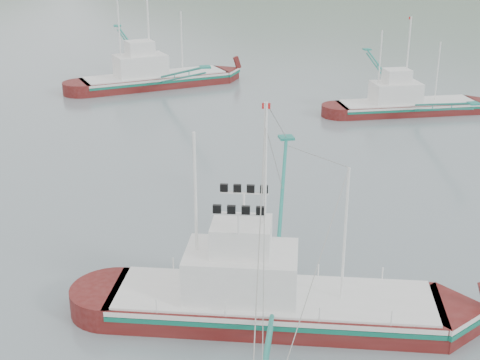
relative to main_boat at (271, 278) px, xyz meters
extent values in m
plane|color=slate|center=(0.21, 2.74, -2.00)|extent=(1200.00, 1200.00, 0.00)
cube|color=#510F0D|center=(0.14, -0.04, -1.81)|extent=(14.78, 7.55, 1.90)
cube|color=silver|center=(0.14, -0.04, -1.00)|extent=(14.52, 7.55, 0.21)
cube|color=#0E664E|center=(0.14, -0.04, -1.24)|extent=(14.53, 7.57, 0.21)
cube|color=silver|center=(0.14, -0.04, -0.81)|extent=(14.04, 7.17, 0.11)
cube|color=silver|center=(-1.23, 0.35, 0.19)|extent=(5.41, 4.23, 2.09)
cube|color=silver|center=(-1.23, 0.35, 1.91)|extent=(2.95, 2.69, 1.33)
cylinder|color=white|center=(-0.32, 0.09, 3.43)|extent=(0.15, 0.15, 8.57)
cylinder|color=white|center=(-3.06, 0.87, 2.79)|extent=(0.13, 0.13, 7.28)
cylinder|color=white|center=(2.89, -0.82, 2.14)|extent=(0.11, 0.11, 6.00)
cube|color=#510F0D|center=(19.80, 31.21, -1.83)|extent=(12.83, 3.56, 1.71)
cube|color=silver|center=(19.80, 31.21, -1.10)|extent=(12.57, 3.63, 0.19)
cube|color=#0E664E|center=(19.80, 31.21, -1.31)|extent=(12.57, 3.65, 0.19)
cube|color=silver|center=(19.80, 31.21, -0.93)|extent=(12.19, 3.39, 0.10)
cube|color=silver|center=(18.52, 31.22, -0.04)|extent=(4.30, 2.78, 1.88)
cube|color=silver|center=(18.52, 31.22, 1.50)|extent=(2.24, 1.90, 1.19)
cylinder|color=white|center=(19.37, 31.21, 2.86)|extent=(0.14, 0.14, 7.67)
cylinder|color=white|center=(16.81, 31.25, 2.29)|extent=(0.12, 0.12, 6.52)
cylinder|color=white|center=(22.35, 31.18, 1.71)|extent=(0.10, 0.10, 5.37)
cube|color=#510F0D|center=(-2.25, 46.03, -1.79)|extent=(15.99, 8.01, 2.06)
cube|color=silver|center=(-2.25, 46.03, -0.92)|extent=(15.71, 8.01, 0.23)
cube|color=#0E664E|center=(-2.25, 46.03, -1.17)|extent=(15.72, 8.03, 0.23)
cube|color=silver|center=(-2.25, 46.03, -0.71)|extent=(15.19, 7.61, 0.12)
cube|color=silver|center=(-3.75, 45.63, 0.37)|extent=(5.83, 4.53, 2.27)
cube|color=silver|center=(-3.75, 45.63, 2.23)|extent=(3.18, 2.89, 1.44)
cylinder|color=white|center=(-2.75, 45.90, 3.87)|extent=(0.16, 0.16, 9.27)
cylinder|color=white|center=(-5.73, 45.09, 3.18)|extent=(0.14, 0.14, 7.88)
cylinder|color=white|center=(0.73, 46.84, 2.48)|extent=(0.12, 0.12, 6.49)
camera|label=1|loc=(-5.73, -24.50, 14.12)|focal=50.00mm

